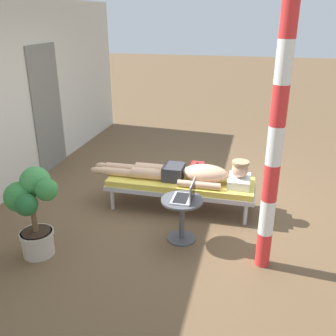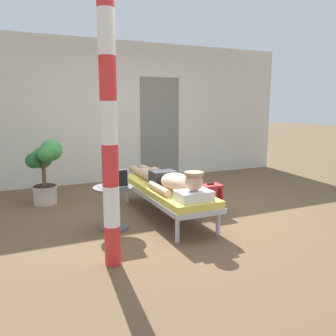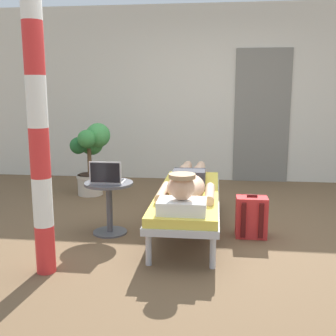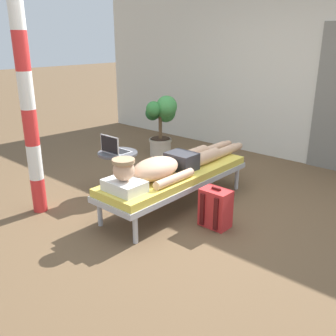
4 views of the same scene
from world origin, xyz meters
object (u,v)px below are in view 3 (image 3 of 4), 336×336
Objects in this scene: potted_plant at (91,153)px; lounge_chair at (188,198)px; person_reclining at (188,183)px; side_table at (109,199)px; backpack at (251,217)px; porch_post at (37,102)px; laptop at (107,178)px.

lounge_chair is at bearing -42.99° from potted_plant.
lounge_chair is at bearing 90.00° from person_reclining.
person_reclining is (0.00, -0.10, 0.17)m from lounge_chair.
side_table reaches higher than backpack.
backpack is 2.52m from potted_plant.
side_table is at bearing -174.39° from person_reclining.
lounge_chair is at bearing 12.84° from side_table.
person_reclining is 0.80m from side_table.
porch_post is (-1.05, -1.01, 0.81)m from person_reclining.
lounge_chair is at bearing 46.67° from porch_post.
side_table is at bearing -177.19° from backpack.
person_reclining is 2.20× the size of potted_plant.
porch_post is at bearing -81.35° from potted_plant.
person_reclining reaches higher than lounge_chair.
backpack is (0.63, -0.01, -0.32)m from person_reclining.
porch_post reaches higher than lounge_chair.
side_table reaches higher than lounge_chair.
side_table is at bearing -167.16° from lounge_chair.
laptop is at bearing -175.11° from backpack.
porch_post is (-1.05, -1.11, 0.99)m from lounge_chair.
potted_plant reaches higher than person_reclining.
potted_plant is 2.57m from porch_post.
porch_post reaches higher than potted_plant.
backpack is at bearing 30.90° from porch_post.
person_reclining is at bearing 5.61° from side_table.
potted_plant is at bearing 134.91° from person_reclining.
lounge_chair is 0.65m from backpack.
person_reclining is 0.79m from laptop.
lounge_chair is 0.74× the size of porch_post.
side_table is at bearing 90.00° from laptop.
lounge_chair is 0.84m from laptop.
backpack is at bearing 4.89° from laptop.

